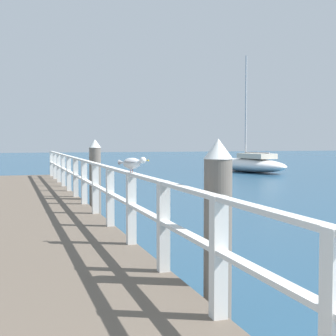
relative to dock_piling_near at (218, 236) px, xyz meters
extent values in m
cube|color=brown|center=(-1.78, 6.02, -0.73)|extent=(2.97, 21.66, 0.51)
cube|color=silver|center=(-0.38, -2.47, 0.02)|extent=(0.12, 0.12, 0.99)
cube|color=silver|center=(-0.38, -0.92, 0.02)|extent=(0.12, 0.12, 0.99)
cube|color=silver|center=(-0.38, 0.62, 0.02)|extent=(0.12, 0.12, 0.99)
cube|color=silver|center=(-0.38, 2.16, 0.02)|extent=(0.12, 0.12, 0.99)
cube|color=silver|center=(-0.38, 3.71, 0.02)|extent=(0.12, 0.12, 0.99)
cube|color=silver|center=(-0.38, 5.25, 0.02)|extent=(0.12, 0.12, 0.99)
cube|color=silver|center=(-0.38, 6.79, 0.02)|extent=(0.12, 0.12, 0.99)
cube|color=silver|center=(-0.38, 8.34, 0.02)|extent=(0.12, 0.12, 0.99)
cube|color=silver|center=(-0.38, 9.88, 0.02)|extent=(0.12, 0.12, 0.99)
cube|color=silver|center=(-0.38, 11.42, 0.02)|extent=(0.12, 0.12, 0.99)
cube|color=silver|center=(-0.38, 12.97, 0.02)|extent=(0.12, 0.12, 0.99)
cube|color=silver|center=(-0.38, 14.51, 0.02)|extent=(0.12, 0.12, 0.99)
cube|color=silver|center=(-0.38, 16.05, 0.02)|extent=(0.12, 0.12, 0.99)
cube|color=silver|center=(-0.38, 6.02, 0.49)|extent=(0.10, 20.06, 0.04)
cube|color=silver|center=(-0.38, 6.02, 0.07)|extent=(0.10, 20.06, 0.04)
cylinder|color=#6B6056|center=(0.00, 0.00, -0.11)|extent=(0.28, 0.28, 1.76)
cone|color=white|center=(0.00, 0.00, 0.87)|extent=(0.29, 0.29, 0.20)
cylinder|color=#6B6056|center=(0.00, 7.63, -0.11)|extent=(0.28, 0.28, 1.76)
cone|color=white|center=(0.00, 7.63, 0.87)|extent=(0.29, 0.29, 0.20)
ellipsoid|color=white|center=(-0.38, 2.11, 0.64)|extent=(0.29, 0.29, 0.15)
sphere|color=white|center=(-0.26, 1.98, 0.68)|extent=(0.09, 0.09, 0.09)
cone|color=gold|center=(-0.21, 1.94, 0.68)|extent=(0.05, 0.05, 0.02)
cone|color=#939399|center=(-0.50, 2.23, 0.65)|extent=(0.11, 0.11, 0.07)
ellipsoid|color=#939399|center=(-0.38, 2.11, 0.66)|extent=(0.28, 0.28, 0.04)
cylinder|color=tan|center=(-0.37, 2.13, 0.54)|extent=(0.01, 0.01, 0.05)
cylinder|color=tan|center=(-0.40, 2.10, 0.54)|extent=(0.01, 0.01, 0.05)
ellipsoid|color=white|center=(11.89, 23.61, -0.57)|extent=(3.30, 6.85, 0.84)
cylinder|color=#B2B2B7|center=(11.83, 23.93, 2.94)|extent=(0.10, 0.10, 6.18)
cylinder|color=#B2B2B7|center=(12.03, 22.80, 0.20)|extent=(0.49, 2.28, 0.08)
cube|color=beige|center=(12.03, 22.83, 0.00)|extent=(1.61, 2.54, 0.30)
camera|label=1|loc=(-1.97, -4.70, 0.96)|focal=55.12mm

